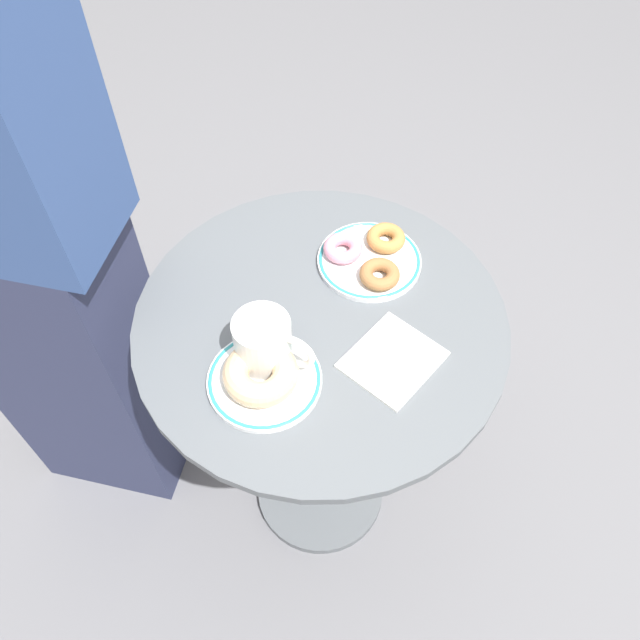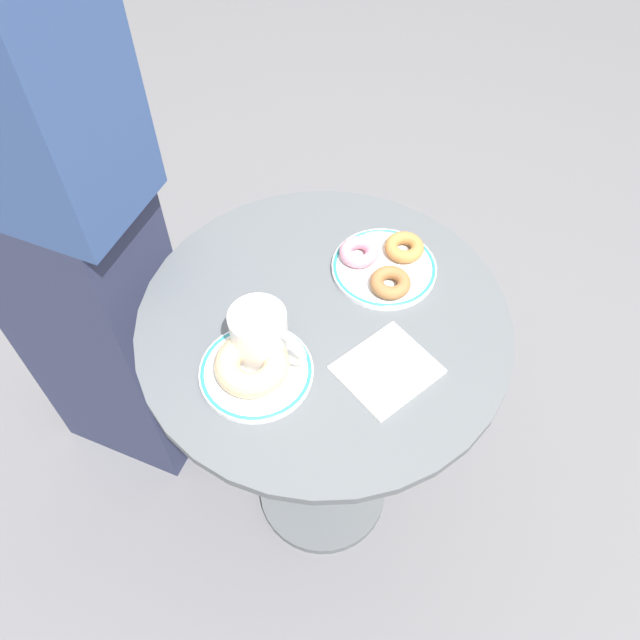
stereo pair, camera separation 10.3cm
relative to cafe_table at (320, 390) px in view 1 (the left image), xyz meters
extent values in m
cube|color=slate|center=(0.00, 0.00, -0.54)|extent=(7.00, 7.00, 0.02)
cylinder|color=#565B60|center=(0.00, 0.00, 0.23)|extent=(0.64, 0.64, 0.02)
cylinder|color=#565B60|center=(0.00, 0.00, -0.14)|extent=(0.06, 0.06, 0.73)
cylinder|color=#565B60|center=(0.00, 0.00, -0.52)|extent=(0.33, 0.33, 0.03)
cylinder|color=white|center=(-0.15, -0.01, 0.25)|extent=(0.18, 0.18, 0.01)
torus|color=teal|center=(-0.15, -0.01, 0.25)|extent=(0.18, 0.18, 0.01)
cylinder|color=white|center=(0.15, 0.01, 0.25)|extent=(0.19, 0.19, 0.01)
torus|color=teal|center=(0.15, 0.01, 0.25)|extent=(0.18, 0.18, 0.01)
torus|color=#E0B789|center=(-0.16, -0.01, 0.27)|extent=(0.13, 0.13, 0.04)
torus|color=#BC7F42|center=(0.20, 0.01, 0.26)|extent=(0.10, 0.10, 0.02)
torus|color=pink|center=(0.13, 0.06, 0.26)|extent=(0.09, 0.09, 0.02)
torus|color=#A36B3D|center=(0.13, -0.03, 0.26)|extent=(0.09, 0.09, 0.02)
cube|color=white|center=(0.01, -0.14, 0.24)|extent=(0.15, 0.13, 0.01)
cylinder|color=white|center=(-0.12, 0.02, 0.29)|extent=(0.09, 0.09, 0.10)
torus|color=white|center=(-0.11, -0.03, 0.29)|extent=(0.03, 0.07, 0.07)
cube|color=#2D3351|center=(-0.24, 0.50, -0.09)|extent=(0.35, 0.41, 0.87)
camera|label=1|loc=(-0.51, -0.41, 1.11)|focal=36.01mm
camera|label=2|loc=(-0.44, -0.48, 1.11)|focal=36.01mm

